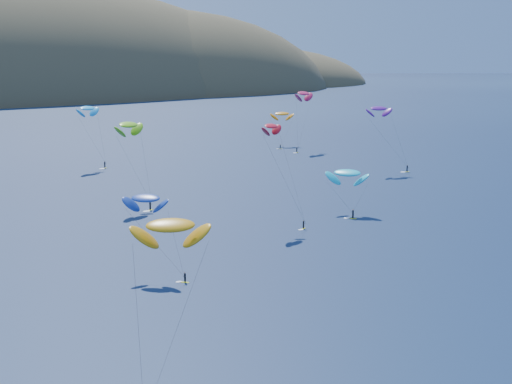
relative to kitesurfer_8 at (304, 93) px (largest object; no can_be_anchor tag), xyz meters
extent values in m
ellipsoid|color=#3D3526|center=(98.65, 363.45, -29.74)|extent=(320.00, 220.00, 156.00)
ellipsoid|color=#3D3526|center=(218.65, 403.45, -25.42)|extent=(240.00, 180.00, 84.00)
ellipsoid|color=#C8870D|center=(-116.28, -145.12, -2.41)|extent=(9.07, 6.78, 4.59)
cube|color=yellow|center=(-86.21, -64.42, -20.33)|extent=(1.66, 1.26, 0.09)
cylinder|color=black|center=(-86.21, -64.42, -19.29)|extent=(0.39, 0.39, 1.76)
sphere|color=#8C6047|center=(-86.21, -64.42, -18.27)|extent=(0.30, 0.30, 0.30)
ellipsoid|color=#6CC016|center=(-87.42, -55.40, -1.39)|extent=(9.93, 8.27, 5.05)
cube|color=yellow|center=(-76.24, -3.28, -20.33)|extent=(1.67, 1.26, 0.09)
cylinder|color=black|center=(-76.24, -3.28, -19.29)|extent=(0.39, 0.39, 1.77)
sphere|color=#8C6047|center=(-76.24, -3.28, -18.26)|extent=(0.30, 0.30, 0.30)
ellipsoid|color=#1CA3E7|center=(-79.20, 2.23, -2.07)|extent=(9.70, 8.06, 4.93)
cube|color=yellow|center=(-51.06, -94.57, -20.33)|extent=(1.34, 1.49, 0.09)
cylinder|color=black|center=(-51.06, -94.57, -19.36)|extent=(0.37, 0.37, 1.67)
sphere|color=#8C6047|center=(-51.06, -94.57, -18.39)|extent=(0.28, 0.28, 0.28)
ellipsoid|color=#0FB7D6|center=(-48.16, -88.45, -11.36)|extent=(9.40, 10.05, 5.26)
cube|color=yellow|center=(-0.19, -55.88, -20.33)|extent=(1.68, 0.80, 0.09)
cylinder|color=black|center=(-0.19, -55.88, -19.32)|extent=(0.38, 0.38, 1.73)
sphere|color=#8C6047|center=(-0.19, -55.88, -18.31)|extent=(0.29, 0.29, 0.29)
ellipsoid|color=#521181|center=(-5.83, -48.56, -1.61)|extent=(8.87, 5.48, 4.60)
cube|color=yellow|center=(-6.66, -5.97, -20.33)|extent=(1.58, 1.02, 0.08)
cylinder|color=black|center=(-6.66, -5.97, -19.38)|extent=(0.36, 0.36, 1.63)
sphere|color=#8C6047|center=(-6.66, -5.97, -18.43)|extent=(0.27, 0.27, 0.27)
ellipsoid|color=#B21849|center=(0.01, 0.01, 0.04)|extent=(10.74, 8.05, 5.43)
cube|color=yellow|center=(-65.37, -96.38, -20.34)|extent=(1.38, 0.98, 0.07)
cylinder|color=black|center=(-65.37, -96.38, -19.49)|extent=(0.32, 0.32, 1.45)
sphere|color=#8C6047|center=(-65.37, -96.38, -18.65)|extent=(0.24, 0.24, 0.24)
ellipsoid|color=red|center=(-68.47, -88.54, 0.38)|extent=(7.09, 5.66, 3.59)
cube|color=yellow|center=(-100.98, -115.14, -20.34)|extent=(1.17, 1.16, 0.07)
cylinder|color=black|center=(-100.98, -115.14, -19.54)|extent=(0.30, 0.30, 1.36)
sphere|color=#8C6047|center=(-100.98, -115.14, -18.75)|extent=(0.23, 0.23, 0.23)
ellipsoid|color=navy|center=(-103.81, -106.47, -7.86)|extent=(7.94, 7.91, 4.27)
cube|color=yellow|center=(-6.44, 5.31, -20.34)|extent=(1.27, 0.93, 0.07)
cylinder|color=black|center=(-6.44, 5.31, -19.55)|extent=(0.29, 0.29, 1.34)
sphere|color=#8C6047|center=(-6.44, 5.31, -18.77)|extent=(0.23, 0.23, 0.23)
ellipsoid|color=orange|center=(0.04, 14.41, -8.45)|extent=(9.42, 7.66, 4.78)
camera|label=1|loc=(-146.29, -214.35, 16.60)|focal=50.00mm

